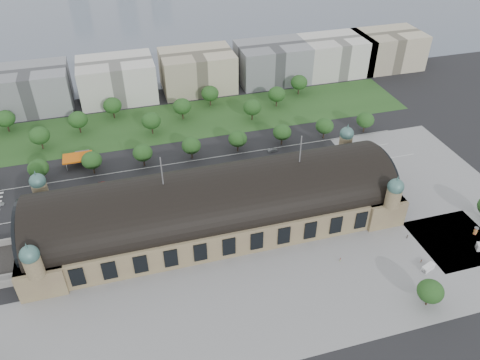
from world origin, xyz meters
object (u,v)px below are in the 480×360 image
object	(u,v)px
bus_mid	(223,182)
bus_east	(243,175)
bus_west	(178,182)
traffic_car_5	(273,150)
traffic_car_2	(84,201)
pedestrian_1	(421,261)
pedestrian_0	(340,260)
traffic_car_4	(195,184)
parked_car_4	(100,207)
pedestrian_2	(407,237)
parked_car_2	(88,211)
petrol_station	(80,156)
parked_car_0	(80,211)
van_south	(428,268)
parked_car_1	(78,216)
parked_car_6	(121,203)
advertising_column	(476,231)
parked_car_5	(118,207)
traffic_car_3	(104,183)
parked_car_3	(111,209)

from	to	relation	value
bus_mid	bus_east	bearing A→B (deg)	-81.03
bus_west	traffic_car_5	bearing A→B (deg)	-69.50
traffic_car_2	pedestrian_1	size ratio (longest dim) A/B	3.52
pedestrian_0	traffic_car_4	bearing A→B (deg)	100.16
parked_car_4	pedestrian_1	size ratio (longest dim) A/B	2.90
parked_car_4	pedestrian_2	xyz separation A→B (m)	(118.65, -53.80, 0.09)
parked_car_2	parked_car_4	world-z (taller)	parked_car_4
parked_car_2	petrol_station	bearing A→B (deg)	156.66
traffic_car_4	parked_car_0	size ratio (longest dim) A/B	0.94
van_south	parked_car_4	bearing A→B (deg)	129.05
parked_car_4	parked_car_2	bearing A→B (deg)	-97.59
parked_car_1	pedestrian_1	world-z (taller)	pedestrian_1
parked_car_1	parked_car_6	distance (m)	18.87
van_south	advertising_column	size ratio (longest dim) A/B	1.77
parked_car_1	parked_car_5	size ratio (longest dim) A/B	0.92
parked_car_4	parked_car_0	bearing A→B (deg)	-105.24
traffic_car_5	bus_east	distance (m)	28.00
parked_car_0	bus_west	world-z (taller)	bus_west
parked_car_5	bus_mid	distance (m)	48.30
petrol_station	pedestrian_0	distance (m)	136.30
advertising_column	parked_car_1	bearing A→B (deg)	160.51
parked_car_6	van_south	distance (m)	128.58
parked_car_2	parked_car_4	xyz separation A→B (m)	(4.82, 1.27, 0.08)
parked_car_0	bus_mid	bearing A→B (deg)	59.07
parked_car_5	bus_east	bearing A→B (deg)	58.06
parked_car_2	pedestrian_0	distance (m)	107.96
traffic_car_3	parked_car_5	xyz separation A→B (m)	(5.29, -20.00, 0.13)
traffic_car_3	traffic_car_5	bearing A→B (deg)	-86.34
traffic_car_3	parked_car_3	xyz separation A→B (m)	(2.26, -20.62, 0.06)
traffic_car_5	parked_car_5	xyz separation A→B (m)	(-79.95, -25.17, -0.02)
traffic_car_2	traffic_car_4	world-z (taller)	traffic_car_2
parked_car_1	bus_west	distance (m)	46.49
traffic_car_2	bus_east	bearing A→B (deg)	86.70
parked_car_0	pedestrian_1	world-z (taller)	pedestrian_1
traffic_car_4	bus_west	size ratio (longest dim) A/B	0.33
traffic_car_5	bus_mid	bearing A→B (deg)	118.06
bus_west	bus_mid	bearing A→B (deg)	-100.26
advertising_column	van_south	bearing A→B (deg)	-158.36
traffic_car_4	van_south	bearing A→B (deg)	41.35
parked_car_0	bus_mid	world-z (taller)	bus_mid
advertising_column	pedestrian_0	distance (m)	59.68
traffic_car_5	pedestrian_2	bearing A→B (deg)	-162.88
traffic_car_2	pedestrian_1	distance (m)	142.73
parked_car_2	pedestrian_0	bearing A→B (deg)	31.44
bus_west	bus_mid	world-z (taller)	bus_west
traffic_car_3	pedestrian_2	world-z (taller)	pedestrian_2
parked_car_4	traffic_car_4	bearing A→B (deg)	74.20
van_south	pedestrian_2	distance (m)	17.58
traffic_car_5	bus_mid	size ratio (longest dim) A/B	0.45
bus_east	parked_car_1	bearing A→B (deg)	101.98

